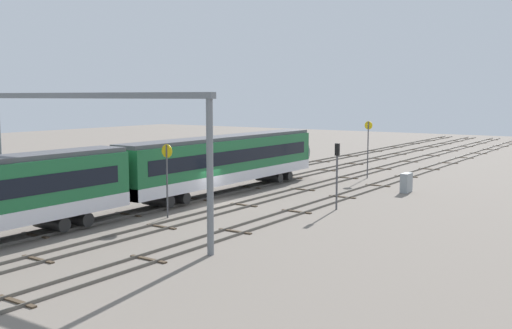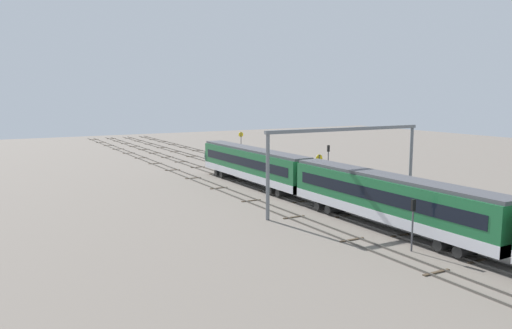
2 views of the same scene
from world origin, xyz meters
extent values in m
plane|color=slate|center=(0.00, 0.00, 0.00)|extent=(189.95, 189.95, 0.00)
cube|color=#59544C|center=(0.00, -7.74, 0.08)|extent=(173.95, 0.07, 0.16)
cube|color=#59544C|center=(0.00, -6.31, 0.08)|extent=(173.95, 0.07, 0.16)
cube|color=#473828|center=(-22.69, -7.02, 0.04)|extent=(0.24, 2.40, 0.08)
cube|color=#473828|center=(-15.13, -7.02, 0.04)|extent=(0.24, 2.40, 0.08)
cube|color=#473828|center=(-7.56, -7.02, 0.04)|extent=(0.24, 2.40, 0.08)
cube|color=#473828|center=(0.00, -7.02, 0.04)|extent=(0.24, 2.40, 0.08)
cube|color=#473828|center=(7.56, -7.02, 0.04)|extent=(0.24, 2.40, 0.08)
cube|color=#473828|center=(15.13, -7.02, 0.04)|extent=(0.24, 2.40, 0.08)
cube|color=#473828|center=(22.69, -7.02, 0.04)|extent=(0.24, 2.40, 0.08)
cube|color=#473828|center=(30.25, -7.02, 0.04)|extent=(0.24, 2.40, 0.08)
cube|color=#473828|center=(37.82, -7.02, 0.04)|extent=(0.24, 2.40, 0.08)
cube|color=#473828|center=(45.38, -7.02, 0.04)|extent=(0.24, 2.40, 0.08)
cube|color=#473828|center=(52.94, -7.02, 0.04)|extent=(0.24, 2.40, 0.08)
cube|color=#473828|center=(60.50, -7.02, 0.04)|extent=(0.24, 2.40, 0.08)
cube|color=#473828|center=(68.07, -7.02, 0.04)|extent=(0.24, 2.40, 0.08)
cube|color=#473828|center=(75.63, -7.02, 0.04)|extent=(0.24, 2.40, 0.08)
cube|color=#59544C|center=(0.00, -3.06, 0.08)|extent=(173.95, 0.07, 0.16)
cube|color=#59544C|center=(0.00, -1.62, 0.08)|extent=(173.95, 0.07, 0.16)
cube|color=#473828|center=(-18.31, -2.34, 0.04)|extent=(0.24, 2.40, 0.08)
cube|color=#473828|center=(-9.16, -2.34, 0.04)|extent=(0.24, 2.40, 0.08)
cube|color=#473828|center=(0.00, -2.34, 0.04)|extent=(0.24, 2.40, 0.08)
cube|color=#473828|center=(9.16, -2.34, 0.04)|extent=(0.24, 2.40, 0.08)
cube|color=#473828|center=(18.31, -2.34, 0.04)|extent=(0.24, 2.40, 0.08)
cube|color=#473828|center=(27.47, -2.34, 0.04)|extent=(0.24, 2.40, 0.08)
cube|color=#473828|center=(36.62, -2.34, 0.04)|extent=(0.24, 2.40, 0.08)
cube|color=#473828|center=(45.78, -2.34, 0.04)|extent=(0.24, 2.40, 0.08)
cube|color=#473828|center=(54.93, -2.34, 0.04)|extent=(0.24, 2.40, 0.08)
cube|color=#473828|center=(64.09, -2.34, 0.04)|extent=(0.24, 2.40, 0.08)
cube|color=#473828|center=(73.24, -2.34, 0.04)|extent=(0.24, 2.40, 0.08)
cube|color=#473828|center=(82.40, -2.34, 0.04)|extent=(0.24, 2.40, 0.08)
cube|color=#59544C|center=(0.00, 1.62, 0.08)|extent=(173.95, 0.07, 0.16)
cube|color=#59544C|center=(0.00, 3.06, 0.08)|extent=(173.95, 0.07, 0.16)
cube|color=#473828|center=(-15.13, 2.34, 0.04)|extent=(0.24, 2.40, 0.08)
cube|color=#473828|center=(-7.56, 2.34, 0.04)|extent=(0.24, 2.40, 0.08)
cube|color=#473828|center=(0.00, 2.34, 0.04)|extent=(0.24, 2.40, 0.08)
cube|color=#473828|center=(7.56, 2.34, 0.04)|extent=(0.24, 2.40, 0.08)
cube|color=#473828|center=(15.13, 2.34, 0.04)|extent=(0.24, 2.40, 0.08)
cube|color=#473828|center=(22.69, 2.34, 0.04)|extent=(0.24, 2.40, 0.08)
cube|color=#473828|center=(30.25, 2.34, 0.04)|extent=(0.24, 2.40, 0.08)
cube|color=#473828|center=(37.82, 2.34, 0.04)|extent=(0.24, 2.40, 0.08)
cube|color=#473828|center=(45.38, 2.34, 0.04)|extent=(0.24, 2.40, 0.08)
cube|color=#473828|center=(52.94, 2.34, 0.04)|extent=(0.24, 2.40, 0.08)
cube|color=#473828|center=(60.50, 2.34, 0.04)|extent=(0.24, 2.40, 0.08)
cube|color=#473828|center=(68.07, 2.34, 0.04)|extent=(0.24, 2.40, 0.08)
cube|color=#473828|center=(75.63, 2.34, 0.04)|extent=(0.24, 2.40, 0.08)
cube|color=#473828|center=(83.19, 2.34, 0.04)|extent=(0.24, 2.40, 0.08)
cube|color=#59544C|center=(0.00, 6.31, 0.08)|extent=(173.95, 0.07, 0.16)
cube|color=#59544C|center=(0.00, 7.74, 0.08)|extent=(173.95, 0.07, 0.16)
cube|color=#473828|center=(-13.05, 7.02, 0.04)|extent=(0.24, 2.40, 0.08)
cube|color=#473828|center=(-4.35, 7.02, 0.04)|extent=(0.24, 2.40, 0.08)
cube|color=#473828|center=(4.35, 7.02, 0.04)|extent=(0.24, 2.40, 0.08)
cube|color=#473828|center=(13.05, 7.02, 0.04)|extent=(0.24, 2.40, 0.08)
cube|color=#473828|center=(21.74, 7.02, 0.04)|extent=(0.24, 2.40, 0.08)
cube|color=#473828|center=(30.44, 7.02, 0.04)|extent=(0.24, 2.40, 0.08)
cube|color=#473828|center=(39.14, 7.02, 0.04)|extent=(0.24, 2.40, 0.08)
cube|color=#473828|center=(47.84, 7.02, 0.04)|extent=(0.24, 2.40, 0.08)
cube|color=#473828|center=(56.53, 7.02, 0.04)|extent=(0.24, 2.40, 0.08)
cube|color=#473828|center=(65.23, 7.02, 0.04)|extent=(0.24, 2.40, 0.08)
cube|color=#473828|center=(73.93, 7.02, 0.04)|extent=(0.24, 2.40, 0.08)
cube|color=#473828|center=(82.63, 7.02, 0.04)|extent=(0.24, 2.40, 0.08)
cube|color=#1E6638|center=(4.03, 2.34, 2.86)|extent=(24.00, 2.90, 3.60)
cube|color=silver|center=(4.03, 2.34, 1.51)|extent=(24.00, 2.94, 0.90)
cube|color=#4C4C51|center=(4.03, 2.34, 4.81)|extent=(24.00, 2.50, 0.30)
cube|color=black|center=(4.03, 0.88, 3.29)|extent=(22.00, 0.04, 1.10)
cube|color=black|center=(4.03, 3.80, 3.29)|extent=(22.00, 0.04, 1.10)
cylinder|color=black|center=(-4.55, 2.34, 0.61)|extent=(0.90, 2.70, 0.90)
cylinder|color=black|center=(-2.75, 2.34, 0.61)|extent=(0.90, 2.70, 0.90)
cylinder|color=black|center=(10.81, 2.34, 0.61)|extent=(0.90, 2.70, 0.90)
cylinder|color=black|center=(12.61, 2.34, 0.61)|extent=(0.90, 2.70, 0.90)
cylinder|color=black|center=(-13.99, 2.34, 0.61)|extent=(0.90, 2.70, 0.90)
cylinder|color=black|center=(-12.19, 2.34, 0.61)|extent=(0.90, 2.70, 0.90)
cone|color=silver|center=(16.83, 2.34, 2.68)|extent=(1.60, 3.24, 3.24)
cylinder|color=slate|center=(-12.57, -9.07, 4.11)|extent=(0.36, 0.36, 8.21)
cube|color=slate|center=(-12.57, 0.32, 8.39)|extent=(0.40, 19.38, 0.35)
cylinder|color=#4C4C51|center=(-6.71, -0.63, 2.52)|extent=(0.12, 0.12, 5.04)
cylinder|color=yellow|center=(-6.67, -0.63, 4.63)|extent=(0.05, 0.92, 0.92)
cube|color=black|center=(-6.64, -0.63, 4.63)|extent=(0.02, 0.41, 0.12)
cylinder|color=#4C4C51|center=(19.46, -4.08, 2.89)|extent=(0.12, 0.12, 5.78)
cylinder|color=yellow|center=(19.50, -4.08, 5.40)|extent=(0.05, 0.83, 0.83)
cube|color=black|center=(19.53, -4.08, 5.40)|extent=(0.02, 0.37, 0.12)
cylinder|color=#4C4C51|center=(2.49, -8.97, 2.01)|extent=(0.14, 0.14, 4.01)
cube|color=black|center=(2.49, -8.97, 4.46)|extent=(0.20, 0.32, 0.90)
sphere|color=yellow|center=(2.60, -8.97, 4.66)|extent=(0.20, 0.20, 0.20)
sphere|color=#262626|center=(2.60, -8.97, 4.27)|extent=(0.20, 0.20, 0.20)
cube|color=gray|center=(12.98, -10.51, 0.84)|extent=(1.39, 0.66, 1.69)
cube|color=#333333|center=(13.69, -10.51, 1.10)|extent=(0.02, 0.46, 0.24)
camera|label=1|loc=(-36.41, -28.08, 8.35)|focal=41.35mm
camera|label=2|loc=(-52.53, 33.29, 11.94)|focal=34.84mm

